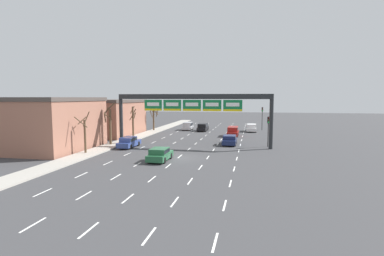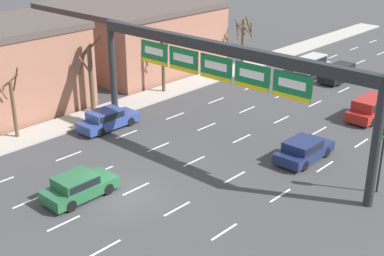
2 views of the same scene
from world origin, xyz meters
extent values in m
plane|color=#3D3D3F|center=(0.00, 0.00, 0.00)|extent=(220.00, 220.00, 0.00)
cube|color=#A8A399|center=(-11.30, 0.00, 0.07)|extent=(2.80, 110.00, 0.15)
cube|color=white|center=(-6.60, -14.00, 0.01)|extent=(0.12, 2.00, 0.01)
cube|color=white|center=(-6.60, -9.00, 0.01)|extent=(0.12, 2.00, 0.01)
cube|color=white|center=(-6.60, -4.00, 0.01)|extent=(0.12, 2.00, 0.01)
cube|color=white|center=(-6.60, 1.00, 0.01)|extent=(0.12, 2.00, 0.01)
cube|color=white|center=(-6.60, 6.00, 0.01)|extent=(0.12, 2.00, 0.01)
cube|color=white|center=(-6.60, 11.00, 0.01)|extent=(0.12, 2.00, 0.01)
cube|color=white|center=(-6.60, 16.00, 0.01)|extent=(0.12, 2.00, 0.01)
cube|color=white|center=(-6.60, 21.00, 0.01)|extent=(0.12, 2.00, 0.01)
cube|color=white|center=(-6.60, 26.00, 0.01)|extent=(0.12, 2.00, 0.01)
cube|color=white|center=(-6.60, 31.00, 0.01)|extent=(0.12, 2.00, 0.01)
cube|color=white|center=(-6.60, 36.00, 0.01)|extent=(0.12, 2.00, 0.01)
cube|color=white|center=(-6.60, 41.00, 0.01)|extent=(0.12, 2.00, 0.01)
cube|color=white|center=(-6.60, 46.00, 0.01)|extent=(0.12, 2.00, 0.01)
cube|color=white|center=(-3.30, -19.00, 0.01)|extent=(0.12, 2.00, 0.01)
cube|color=white|center=(-3.30, -14.00, 0.01)|extent=(0.12, 2.00, 0.01)
cube|color=white|center=(-3.30, -9.00, 0.01)|extent=(0.12, 2.00, 0.01)
cube|color=white|center=(-3.30, -4.00, 0.01)|extent=(0.12, 2.00, 0.01)
cube|color=white|center=(-3.30, 1.00, 0.01)|extent=(0.12, 2.00, 0.01)
cube|color=white|center=(-3.30, 6.00, 0.01)|extent=(0.12, 2.00, 0.01)
cube|color=white|center=(-3.30, 11.00, 0.01)|extent=(0.12, 2.00, 0.01)
cube|color=white|center=(-3.30, 16.00, 0.01)|extent=(0.12, 2.00, 0.01)
cube|color=white|center=(-3.30, 21.00, 0.01)|extent=(0.12, 2.00, 0.01)
cube|color=white|center=(-3.30, 26.00, 0.01)|extent=(0.12, 2.00, 0.01)
cube|color=white|center=(-3.30, 31.00, 0.01)|extent=(0.12, 2.00, 0.01)
cube|color=white|center=(-3.30, 36.00, 0.01)|extent=(0.12, 2.00, 0.01)
cube|color=white|center=(-3.30, 41.00, 0.01)|extent=(0.12, 2.00, 0.01)
cube|color=white|center=(-3.30, 46.00, 0.01)|extent=(0.12, 2.00, 0.01)
cube|color=white|center=(0.00, -19.00, 0.01)|extent=(0.12, 2.00, 0.01)
cube|color=white|center=(0.00, -14.00, 0.01)|extent=(0.12, 2.00, 0.01)
cube|color=white|center=(0.00, -9.00, 0.01)|extent=(0.12, 2.00, 0.01)
cube|color=white|center=(0.00, -4.00, 0.01)|extent=(0.12, 2.00, 0.01)
cube|color=white|center=(0.00, 1.00, 0.01)|extent=(0.12, 2.00, 0.01)
cube|color=white|center=(0.00, 6.00, 0.01)|extent=(0.12, 2.00, 0.01)
cube|color=white|center=(0.00, 11.00, 0.01)|extent=(0.12, 2.00, 0.01)
cube|color=white|center=(0.00, 16.00, 0.01)|extent=(0.12, 2.00, 0.01)
cube|color=white|center=(0.00, 21.00, 0.01)|extent=(0.12, 2.00, 0.01)
cube|color=white|center=(0.00, 26.00, 0.01)|extent=(0.12, 2.00, 0.01)
cube|color=white|center=(0.00, 31.00, 0.01)|extent=(0.12, 2.00, 0.01)
cube|color=white|center=(0.00, 36.00, 0.01)|extent=(0.12, 2.00, 0.01)
cube|color=white|center=(0.00, 41.00, 0.01)|extent=(0.12, 2.00, 0.01)
cube|color=white|center=(0.00, 46.00, 0.01)|extent=(0.12, 2.00, 0.01)
cube|color=white|center=(3.30, -19.00, 0.01)|extent=(0.12, 2.00, 0.01)
cube|color=white|center=(3.30, -14.00, 0.01)|extent=(0.12, 2.00, 0.01)
cube|color=white|center=(3.30, -9.00, 0.01)|extent=(0.12, 2.00, 0.01)
cube|color=white|center=(3.30, -4.00, 0.01)|extent=(0.12, 2.00, 0.01)
cube|color=white|center=(3.30, 1.00, 0.01)|extent=(0.12, 2.00, 0.01)
cube|color=white|center=(3.30, 6.00, 0.01)|extent=(0.12, 2.00, 0.01)
cube|color=white|center=(3.30, 11.00, 0.01)|extent=(0.12, 2.00, 0.01)
cube|color=white|center=(3.30, 16.00, 0.01)|extent=(0.12, 2.00, 0.01)
cube|color=white|center=(3.30, 21.00, 0.01)|extent=(0.12, 2.00, 0.01)
cube|color=white|center=(3.30, 26.00, 0.01)|extent=(0.12, 2.00, 0.01)
cube|color=white|center=(3.30, 31.00, 0.01)|extent=(0.12, 2.00, 0.01)
cube|color=white|center=(3.30, 36.00, 0.01)|extent=(0.12, 2.00, 0.01)
cube|color=white|center=(3.30, 41.00, 0.01)|extent=(0.12, 2.00, 0.01)
cube|color=white|center=(3.30, 46.00, 0.01)|extent=(0.12, 2.00, 0.01)
cube|color=white|center=(6.60, -19.00, 0.01)|extent=(0.12, 2.00, 0.01)
cube|color=white|center=(6.60, -14.00, 0.01)|extent=(0.12, 2.00, 0.01)
cube|color=white|center=(6.60, -9.00, 0.01)|extent=(0.12, 2.00, 0.01)
cube|color=white|center=(6.60, -4.00, 0.01)|extent=(0.12, 2.00, 0.01)
cube|color=white|center=(6.60, 1.00, 0.01)|extent=(0.12, 2.00, 0.01)
cube|color=white|center=(6.60, 6.00, 0.01)|extent=(0.12, 2.00, 0.01)
cube|color=white|center=(6.60, 11.00, 0.01)|extent=(0.12, 2.00, 0.01)
cube|color=white|center=(6.60, 16.00, 0.01)|extent=(0.12, 2.00, 0.01)
cube|color=white|center=(6.60, 21.00, 0.01)|extent=(0.12, 2.00, 0.01)
cube|color=white|center=(6.60, 26.00, 0.01)|extent=(0.12, 2.00, 0.01)
cube|color=white|center=(6.60, 31.00, 0.01)|extent=(0.12, 2.00, 0.01)
cube|color=white|center=(6.60, 36.00, 0.01)|extent=(0.12, 2.00, 0.01)
cube|color=white|center=(6.60, 41.00, 0.01)|extent=(0.12, 2.00, 0.01)
cube|color=white|center=(6.60, 46.00, 0.01)|extent=(0.12, 2.00, 0.01)
cylinder|color=#232628|center=(-10.70, 8.37, 3.68)|extent=(0.52, 0.52, 7.36)
cylinder|color=#232628|center=(10.70, 8.37, 3.68)|extent=(0.52, 0.52, 7.36)
cube|color=#232628|center=(0.00, 8.37, 7.01)|extent=(21.40, 0.60, 0.70)
cube|color=#116B38|center=(-5.61, 8.03, 5.79)|extent=(2.55, 0.08, 1.53)
cube|color=white|center=(-5.61, 7.98, 5.93)|extent=(1.79, 0.02, 0.49)
cube|color=yellow|center=(-5.61, 7.98, 5.16)|extent=(2.50, 0.02, 0.28)
cube|color=#116B38|center=(-2.80, 8.03, 5.79)|extent=(2.55, 0.08, 1.53)
cube|color=white|center=(-2.80, 7.98, 5.93)|extent=(1.79, 0.02, 0.49)
cube|color=yellow|center=(-2.80, 7.98, 5.16)|extent=(2.50, 0.02, 0.28)
cube|color=#116B38|center=(0.00, 8.03, 5.79)|extent=(2.55, 0.08, 1.53)
cube|color=white|center=(0.00, 7.98, 5.93)|extent=(1.79, 0.02, 0.49)
cube|color=yellow|center=(0.00, 7.98, 5.16)|extent=(2.50, 0.02, 0.28)
cube|color=#116B38|center=(2.80, 8.03, 5.79)|extent=(2.55, 0.08, 1.53)
cube|color=white|center=(2.80, 7.98, 5.93)|extent=(1.79, 0.02, 0.49)
cube|color=yellow|center=(2.80, 7.98, 5.16)|extent=(2.50, 0.02, 0.28)
cube|color=#116B38|center=(5.61, 8.03, 5.79)|extent=(2.55, 0.08, 1.53)
cube|color=white|center=(5.61, 7.98, 5.93)|extent=(1.79, 0.02, 0.49)
cube|color=yellow|center=(5.61, 7.98, 5.16)|extent=(2.50, 0.02, 0.28)
cube|color=#9E6651|center=(-17.71, 2.36, 3.20)|extent=(9.23, 12.38, 6.40)
cube|color=#4C423D|center=(-17.71, 2.36, 6.65)|extent=(9.41, 12.62, 0.50)
cube|color=#9E6651|center=(-20.03, 18.67, 2.99)|extent=(13.86, 13.70, 5.98)
cube|color=#4C423D|center=(-20.03, 18.67, 6.23)|extent=(14.13, 13.98, 0.50)
cube|color=black|center=(-1.75, 28.16, 0.51)|extent=(1.79, 4.79, 0.62)
cube|color=black|center=(-1.75, 28.11, 1.18)|extent=(1.65, 3.35, 0.72)
cube|color=black|center=(-1.75, 28.11, 1.18)|extent=(1.68, 3.08, 0.52)
cylinder|color=black|center=(-2.56, 29.60, 0.33)|extent=(0.22, 0.66, 0.66)
cylinder|color=black|center=(-0.95, 29.60, 0.33)|extent=(0.22, 0.66, 0.66)
cylinder|color=black|center=(-2.56, 26.72, 0.33)|extent=(0.22, 0.66, 0.66)
cylinder|color=black|center=(-0.95, 26.72, 0.33)|extent=(0.22, 0.66, 0.66)
cube|color=#235B38|center=(-1.57, -1.74, 0.53)|extent=(1.88, 4.24, 0.65)
cube|color=#235B38|center=(-1.57, -2.00, 1.13)|extent=(1.73, 2.20, 0.56)
cube|color=black|center=(-1.57, -2.00, 1.13)|extent=(1.77, 2.03, 0.41)
cylinder|color=black|center=(-2.42, -0.47, 0.33)|extent=(0.22, 0.66, 0.66)
cylinder|color=black|center=(-0.72, -0.47, 0.33)|extent=(0.22, 0.66, 0.66)
cylinder|color=black|center=(-2.42, -3.01, 0.33)|extent=(0.22, 0.66, 0.66)
cylinder|color=black|center=(-0.72, -3.01, 0.33)|extent=(0.22, 0.66, 0.66)
cube|color=silver|center=(8.10, 29.00, 0.51)|extent=(1.93, 4.77, 0.61)
cube|color=silver|center=(8.10, 28.96, 1.16)|extent=(1.78, 3.34, 0.71)
cube|color=black|center=(8.10, 28.96, 1.16)|extent=(1.82, 3.07, 0.51)
cylinder|color=black|center=(7.22, 30.43, 0.33)|extent=(0.22, 0.66, 0.66)
cylinder|color=black|center=(8.97, 30.43, 0.33)|extent=(0.22, 0.66, 0.66)
cylinder|color=black|center=(7.22, 27.57, 0.33)|extent=(0.22, 0.66, 0.66)
cylinder|color=black|center=(8.97, 27.57, 0.33)|extent=(0.22, 0.66, 0.66)
cube|color=maroon|center=(4.88, 20.87, 0.57)|extent=(1.87, 4.83, 0.74)
cube|color=maroon|center=(4.88, 20.82, 1.32)|extent=(1.72, 3.38, 0.77)
cube|color=black|center=(4.88, 20.82, 1.32)|extent=(1.76, 3.11, 0.55)
cylinder|color=black|center=(4.04, 22.32, 0.33)|extent=(0.22, 0.66, 0.66)
cylinder|color=black|center=(5.73, 22.32, 0.33)|extent=(0.22, 0.66, 0.66)
cylinder|color=black|center=(4.04, 19.42, 0.33)|extent=(0.22, 0.66, 0.66)
cylinder|color=black|center=(5.73, 19.42, 0.33)|extent=(0.22, 0.66, 0.66)
cube|color=navy|center=(-8.45, 5.91, 0.53)|extent=(1.76, 4.69, 0.66)
cube|color=navy|center=(-8.45, 5.63, 1.17)|extent=(1.62, 2.44, 0.61)
cube|color=black|center=(-8.45, 5.63, 1.17)|extent=(1.65, 2.25, 0.44)
cylinder|color=black|center=(-9.24, 7.32, 0.33)|extent=(0.22, 0.66, 0.66)
cylinder|color=black|center=(-7.66, 7.32, 0.33)|extent=(0.22, 0.66, 0.66)
cylinder|color=black|center=(-9.24, 4.50, 0.33)|extent=(0.22, 0.66, 0.66)
cylinder|color=black|center=(-7.66, 4.50, 0.33)|extent=(0.22, 0.66, 0.66)
cube|color=#19234C|center=(5.03, 11.02, 0.52)|extent=(1.91, 4.48, 0.64)
cube|color=#19234C|center=(5.03, 10.76, 1.12)|extent=(1.76, 2.33, 0.56)
cube|color=black|center=(5.03, 10.76, 1.12)|extent=(1.80, 2.14, 0.41)
cylinder|color=black|center=(4.17, 12.37, 0.33)|extent=(0.22, 0.66, 0.66)
cylinder|color=black|center=(5.90, 12.37, 0.33)|extent=(0.22, 0.66, 0.66)
cylinder|color=black|center=(4.17, 9.68, 0.33)|extent=(0.22, 0.66, 0.66)
cylinder|color=black|center=(5.90, 9.68, 0.33)|extent=(0.22, 0.66, 0.66)
cube|color=#B7B7BC|center=(-5.17, 29.20, 0.50)|extent=(1.76, 4.07, 0.59)
cube|color=#B7B7BC|center=(-5.17, 29.15, 1.22)|extent=(1.62, 2.85, 0.86)
cube|color=black|center=(-5.17, 29.15, 1.22)|extent=(1.66, 2.62, 0.62)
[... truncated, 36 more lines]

